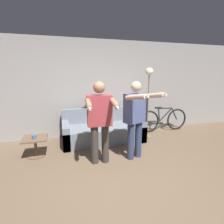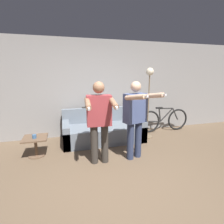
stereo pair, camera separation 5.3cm
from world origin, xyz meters
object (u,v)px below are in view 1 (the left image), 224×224
person_right (136,115)px  cat (91,105)px  person_left (100,118)px  cup (34,137)px  bicycle (163,120)px  side_table (35,143)px  floor_lamp (149,87)px  couch (103,131)px

person_right → cat: 1.64m
person_left → cup: size_ratio=18.51×
person_left → person_right: person_left is taller
cat → bicycle: 2.22m
side_table → floor_lamp: bearing=8.3°
cat → cup: cat is taller
floor_lamp → cup: (-2.78, -0.46, -0.91)m
person_left → side_table: (-1.23, 0.65, -0.61)m
person_left → cat: size_ratio=3.70×
cup → couch: bearing=19.7°
floor_lamp → cat: bearing=162.6°
cat → bicycle: bearing=-3.6°
person_left → person_right: (0.73, 0.00, -0.00)m
couch → bicycle: 1.93m
cup → bicycle: bearing=12.7°
couch → person_right: person_right is taller
side_table → bicycle: bearing=11.8°
cup → cat: bearing=34.6°
side_table → bicycle: 3.55m
floor_lamp → cup: size_ratio=21.86×
couch → person_right: 1.38m
person_left → side_table: person_left is taller
person_right → side_table: bearing=145.3°
cat → bicycle: cat is taller
cat → bicycle: (2.15, -0.14, -0.53)m
couch → cat: (-0.23, 0.36, 0.62)m
couch → cup: couch is taller
couch → cat: cat is taller
couch → person_left: person_left is taller
cat → floor_lamp: size_ratio=0.23×
floor_lamp → bicycle: (0.70, 0.32, -1.02)m
side_table → couch: bearing=17.9°
cup → bicycle: size_ratio=0.05×
bicycle → floor_lamp: bearing=-155.6°
couch → side_table: 1.64m
person_right → bicycle: 2.12m
person_left → bicycle: 2.69m
person_left → person_right: bearing=4.6°
person_right → cup: (-1.96, 0.59, -0.45)m
cat → side_table: 1.68m
bicycle → person_right: bearing=-137.9°
floor_lamp → couch: bearing=175.4°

